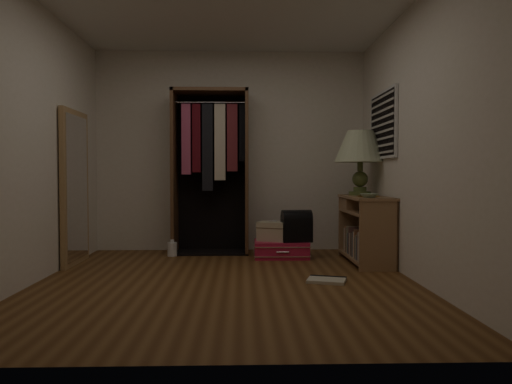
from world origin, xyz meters
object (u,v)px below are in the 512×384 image
console_bookshelf (365,227)px  white_jug (172,249)px  table_lamp (360,148)px  floor_mirror (75,188)px  pink_suitcase (281,249)px  train_case (273,231)px  black_bag (297,225)px  open_wardrobe (212,158)px

console_bookshelf → white_jug: size_ratio=5.45×
table_lamp → white_jug: table_lamp is taller
floor_mirror → pink_suitcase: bearing=8.9°
pink_suitcase → white_jug: size_ratio=3.22×
train_case → table_lamp: (1.03, -0.08, 0.99)m
console_bookshelf → black_bag: bearing=160.9°
console_bookshelf → floor_mirror: floor_mirror is taller
console_bookshelf → black_bag: console_bookshelf is taller
console_bookshelf → floor_mirror: size_ratio=0.66×
floor_mirror → train_case: (2.21, 0.36, -0.53)m
console_bookshelf → table_lamp: table_lamp is taller
black_bag → white_jug: (-1.49, 0.20, -0.31)m
floor_mirror → table_lamp: size_ratio=2.24×
pink_suitcase → white_jug: (-1.32, 0.14, -0.01)m
pink_suitcase → table_lamp: table_lamp is taller
floor_mirror → white_jug: (1.00, 0.50, -0.76)m
open_wardrobe → white_jug: bearing=-149.5°
open_wardrobe → floor_mirror: size_ratio=1.21×
open_wardrobe → table_lamp: (1.78, -0.49, 0.10)m
open_wardrobe → black_bag: open_wardrobe is taller
console_bookshelf → train_case: console_bookshelf is taller
pink_suitcase → black_bag: (0.17, -0.07, 0.29)m
floor_mirror → table_lamp: (3.24, 0.28, 0.46)m
table_lamp → train_case: bearing=175.8°
pink_suitcase → train_case: 0.24m
open_wardrobe → floor_mirror: 1.69m
train_case → black_bag: size_ratio=1.07×
floor_mirror → train_case: size_ratio=4.21×
pink_suitcase → table_lamp: bearing=-4.3°
train_case → console_bookshelf: bearing=5.9°
pink_suitcase → train_case: train_case is taller
console_bookshelf → table_lamp: bearing=89.2°
console_bookshelf → floor_mirror: (-3.24, -0.03, 0.45)m
console_bookshelf → open_wardrobe: open_wardrobe is taller
console_bookshelf → open_wardrobe: bearing=157.5°
console_bookshelf → train_case: 1.08m
black_bag → table_lamp: bearing=-7.2°
table_lamp → white_jug: bearing=174.5°
open_wardrobe → pink_suitcase: open_wardrobe is taller
white_jug → table_lamp: bearing=-5.5°
pink_suitcase → black_bag: size_ratio=1.76×
open_wardrobe → black_bag: 1.40m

